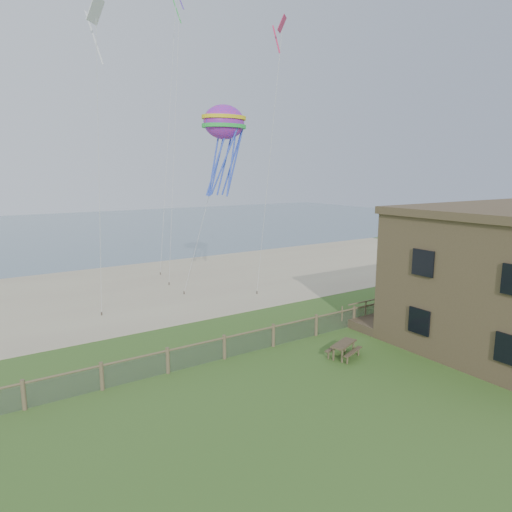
# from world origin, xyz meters

# --- Properties ---
(ground) EXTENTS (160.00, 160.00, 0.00)m
(ground) POSITION_xyz_m (0.00, 0.00, 0.00)
(ground) COLOR #3B6221
(ground) RESTS_ON ground
(sand_beach) EXTENTS (72.00, 20.00, 0.02)m
(sand_beach) POSITION_xyz_m (0.00, 22.00, 0.00)
(sand_beach) COLOR tan
(sand_beach) RESTS_ON ground
(ocean) EXTENTS (160.00, 68.00, 0.02)m
(ocean) POSITION_xyz_m (0.00, 66.00, 0.00)
(ocean) COLOR slate
(ocean) RESTS_ON ground
(chainlink_fence) EXTENTS (36.20, 0.20, 1.25)m
(chainlink_fence) POSITION_xyz_m (0.00, 6.00, 0.55)
(chainlink_fence) COLOR brown
(chainlink_fence) RESTS_ON ground
(motel_deck) EXTENTS (15.00, 2.00, 0.50)m
(motel_deck) POSITION_xyz_m (13.00, 5.00, 0.25)
(motel_deck) COLOR brown
(motel_deck) RESTS_ON ground
(picnic_table) EXTENTS (2.01, 1.77, 0.71)m
(picnic_table) POSITION_xyz_m (2.11, 2.87, 0.35)
(picnic_table) COLOR brown
(picnic_table) RESTS_ON ground
(octopus_kite) EXTENTS (3.89, 3.34, 6.74)m
(octopus_kite) POSITION_xyz_m (2.53, 15.46, 10.87)
(octopus_kite) COLOR #FF2870
(kite_white) EXTENTS (2.12, 2.11, 2.64)m
(kite_white) POSITION_xyz_m (-6.55, 12.57, 16.63)
(kite_white) COLOR silver
(kite_red) EXTENTS (1.64, 1.67, 1.89)m
(kite_red) POSITION_xyz_m (4.40, 11.42, 17.79)
(kite_red) COLOR #D32554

